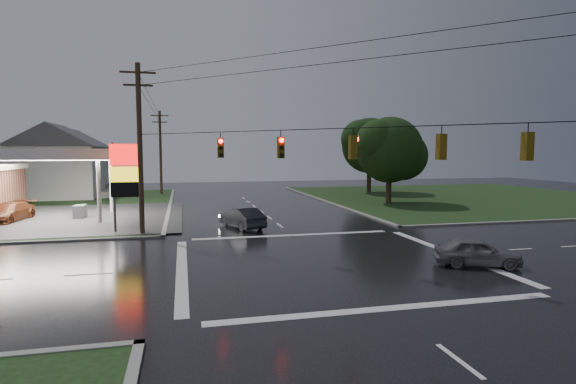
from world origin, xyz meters
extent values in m
plane|color=black|center=(0.00, 0.00, 0.00)|extent=(120.00, 120.00, 0.00)
cube|color=black|center=(26.00, 26.00, 0.04)|extent=(36.00, 36.00, 0.08)
cube|color=#2D2D2D|center=(-20.00, 18.00, 0.09)|extent=(26.00, 18.00, 0.02)
cylinder|color=silver|center=(-13.00, 15.00, 2.50)|extent=(0.30, 0.30, 5.00)
cylinder|color=silver|center=(-13.00, 21.00, 2.50)|extent=(0.30, 0.30, 5.00)
cube|color=silver|center=(-18.00, 18.00, 5.20)|extent=(12.00, 8.00, 0.80)
cube|color=white|center=(-18.00, 18.00, 4.78)|extent=(11.40, 7.40, 0.04)
cube|color=#59595E|center=(-15.00, 18.00, 0.55)|extent=(0.80, 1.60, 1.10)
cylinder|color=#59595E|center=(-11.30, 10.50, 3.00)|extent=(0.16, 0.16, 6.00)
cylinder|color=#59595E|center=(-9.70, 10.50, 3.00)|extent=(0.16, 0.16, 6.00)
cube|color=red|center=(-10.50, 10.50, 5.20)|extent=(2.00, 0.35, 1.40)
cube|color=gold|center=(-10.50, 10.50, 3.90)|extent=(2.00, 0.35, 1.00)
cube|color=black|center=(-10.50, 10.50, 2.90)|extent=(2.00, 0.35, 1.00)
cylinder|color=#382619|center=(-9.50, 9.50, 5.50)|extent=(0.32, 0.32, 11.00)
cube|color=#382619|center=(-9.50, 9.50, 10.40)|extent=(2.20, 0.12, 0.12)
cube|color=#382619|center=(-9.50, 9.50, 9.60)|extent=(1.80, 0.12, 0.12)
cylinder|color=#382619|center=(-9.50, 38.00, 5.25)|extent=(0.32, 0.32, 10.50)
cube|color=#382619|center=(-9.50, 38.00, 9.90)|extent=(2.20, 0.12, 0.12)
cube|color=#382619|center=(-9.50, 38.00, 9.10)|extent=(1.80, 0.12, 0.12)
cube|color=#59470C|center=(-4.75, 4.75, 5.60)|extent=(0.34, 0.34, 1.10)
cylinder|color=#FF0C07|center=(-4.75, 4.55, 5.98)|extent=(0.22, 0.08, 0.22)
cube|color=#59470C|center=(-1.90, 1.90, 5.60)|extent=(0.34, 0.34, 1.10)
cylinder|color=#FF0C07|center=(-1.90, 1.70, 5.98)|extent=(0.22, 0.08, 0.22)
cube|color=#59470C|center=(0.95, -0.95, 5.60)|extent=(0.34, 0.34, 1.10)
cylinder|color=#FF0C07|center=(1.15, -0.95, 5.98)|extent=(0.08, 0.22, 0.22)
cube|color=#59470C|center=(3.80, -3.80, 5.60)|extent=(0.34, 0.34, 1.10)
cylinder|color=#FF0C07|center=(3.80, -3.60, 5.98)|extent=(0.22, 0.08, 0.22)
cube|color=#59470C|center=(6.08, -6.08, 5.60)|extent=(0.34, 0.34, 1.10)
cylinder|color=#FF0C07|center=(6.08, -5.88, 5.98)|extent=(0.22, 0.08, 0.22)
cube|color=silver|center=(-21.00, 36.00, 3.00)|extent=(9.00, 8.00, 6.00)
cube|color=gray|center=(-15.70, 36.00, 0.40)|extent=(1.60, 4.80, 0.80)
cube|color=silver|center=(-22.00, 48.00, 3.00)|extent=(9.00, 8.00, 6.00)
cube|color=gray|center=(-16.70, 48.00, 0.40)|extent=(1.60, 4.80, 0.80)
cylinder|color=black|center=(14.00, 22.00, 2.52)|extent=(0.56, 0.56, 5.04)
sphere|color=black|center=(14.00, 22.00, 5.58)|extent=(6.80, 6.80, 6.80)
sphere|color=black|center=(15.70, 22.30, 4.95)|extent=(5.10, 5.10, 5.10)
sphere|color=black|center=(12.64, 21.60, 6.30)|extent=(4.76, 4.76, 4.76)
cylinder|color=black|center=(17.00, 34.00, 2.80)|extent=(0.56, 0.56, 5.60)
sphere|color=black|center=(17.00, 34.00, 6.20)|extent=(7.20, 7.20, 7.20)
sphere|color=black|center=(18.80, 34.30, 5.50)|extent=(5.40, 5.40, 5.40)
sphere|color=black|center=(15.56, 33.60, 7.00)|extent=(5.04, 5.04, 5.04)
imported|color=#21252A|center=(-2.83, 10.47, 0.74)|extent=(2.96, 4.74, 1.48)
imported|color=slate|center=(6.63, -2.60, 0.67)|extent=(4.22, 2.96, 1.33)
imported|color=#4E2411|center=(-19.97, 17.42, 0.75)|extent=(2.95, 5.46, 1.50)
camera|label=1|loc=(-6.88, -20.85, 5.39)|focal=28.00mm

